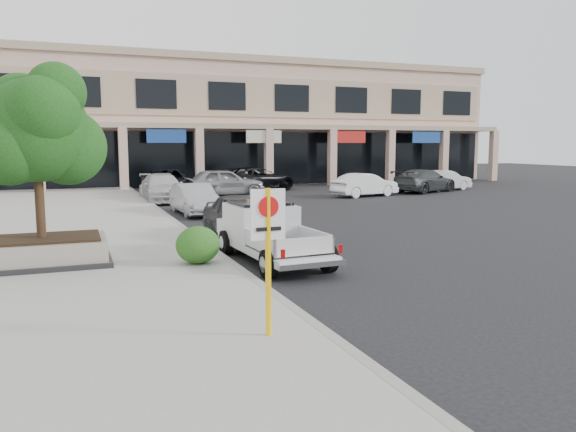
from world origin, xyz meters
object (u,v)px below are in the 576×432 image
at_px(lot_car_a, 223,182).
at_px(lot_car_c, 425,181).
at_px(curb_car_b, 195,199).
at_px(curb_car_c, 162,188).
at_px(planter, 43,251).
at_px(no_parking_sign, 268,242).
at_px(curb_car_d, 166,183).
at_px(lot_car_b, 365,185).
at_px(curb_car_a, 247,218).
at_px(pickup_truck, 273,233).
at_px(lot_car_e, 251,178).
at_px(lot_car_d, 256,179).
at_px(lot_car_f, 444,180).
at_px(planter_tree, 42,131).

relative_size(lot_car_a, lot_car_c, 0.96).
height_order(curb_car_b, curb_car_c, curb_car_c).
bearing_deg(planter, curb_car_b, 58.72).
relative_size(no_parking_sign, curb_car_d, 0.39).
relative_size(lot_car_b, lot_car_c, 0.82).
bearing_deg(no_parking_sign, curb_car_d, 84.50).
xyz_separation_m(planter, curb_car_a, (5.85, 1.83, 0.32)).
relative_size(curb_car_a, curb_car_b, 1.13).
relative_size(pickup_truck, lot_car_e, 1.16).
height_order(pickup_truck, curb_car_c, pickup_truck).
bearing_deg(lot_car_d, planter, 127.20).
bearing_deg(curb_car_c, pickup_truck, -89.93).
bearing_deg(planter, lot_car_a, 62.30).
bearing_deg(curb_car_b, lot_car_a, 64.47).
bearing_deg(lot_car_f, planter_tree, 112.11).
distance_m(lot_car_a, lot_car_d, 4.14).
height_order(pickup_truck, lot_car_c, pickup_truck).
relative_size(planter, lot_car_f, 0.79).
bearing_deg(pickup_truck, lot_car_b, 50.88).
bearing_deg(lot_car_c, curb_car_c, 66.51).
xyz_separation_m(lot_car_a, lot_car_d, (2.96, 2.89, -0.05)).
xyz_separation_m(lot_car_a, lot_car_f, (14.80, -1.23, -0.16)).
bearing_deg(no_parking_sign, lot_car_b, 57.70).
height_order(planter_tree, pickup_truck, planter_tree).
distance_m(curb_car_d, lot_car_f, 18.15).
relative_size(planter_tree, lot_car_d, 0.71).
height_order(curb_car_b, lot_car_b, lot_car_b).
bearing_deg(lot_car_d, lot_car_f, -131.20).
bearing_deg(lot_car_c, lot_car_b, 80.74).
distance_m(planter_tree, curb_car_b, 11.29).
bearing_deg(lot_car_c, curb_car_b, 87.55).
distance_m(curb_car_a, lot_car_c, 21.12).
height_order(pickup_truck, lot_car_f, pickup_truck).
height_order(lot_car_a, lot_car_d, lot_car_a).
distance_m(curb_car_a, curb_car_b, 7.70).
xyz_separation_m(lot_car_d, lot_car_e, (0.40, 2.44, -0.06)).
distance_m(no_parking_sign, curb_car_d, 25.53).
distance_m(curb_car_b, curb_car_d, 8.96).
bearing_deg(no_parking_sign, pickup_truck, 69.79).
relative_size(curb_car_c, lot_car_a, 1.03).
bearing_deg(curb_car_a, no_parking_sign, -109.04).
height_order(curb_car_b, lot_car_d, lot_car_d).
bearing_deg(lot_car_f, lot_car_b, 93.34).
distance_m(planter, pickup_truck, 5.75).
relative_size(curb_car_a, lot_car_b, 1.12).
bearing_deg(curb_car_b, lot_car_b, 20.74).
height_order(lot_car_a, lot_car_c, lot_car_a).
bearing_deg(lot_car_c, planter, 102.48).
bearing_deg(no_parking_sign, curb_car_b, 82.09).
height_order(planter, curb_car_a, curb_car_a).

